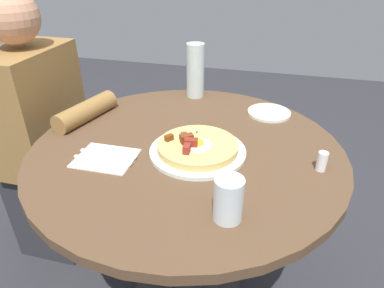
% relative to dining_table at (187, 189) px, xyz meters
% --- Properties ---
extents(dining_table, '(0.97, 0.97, 0.71)m').
position_rel_dining_table_xyz_m(dining_table, '(0.00, 0.00, 0.00)').
color(dining_table, brown).
rests_on(dining_table, ground_plane).
extents(person_seated, '(0.39, 0.48, 1.14)m').
position_rel_dining_table_xyz_m(person_seated, '(0.16, 0.67, -0.04)').
color(person_seated, '#2D2D33').
rests_on(person_seated, ground_plane).
extents(pizza_plate, '(0.29, 0.29, 0.01)m').
position_rel_dining_table_xyz_m(pizza_plate, '(-0.03, -0.04, 0.17)').
color(pizza_plate, silver).
rests_on(pizza_plate, dining_table).
extents(breakfast_pizza, '(0.24, 0.24, 0.05)m').
position_rel_dining_table_xyz_m(breakfast_pizza, '(-0.03, -0.04, 0.19)').
color(breakfast_pizza, '#D9B767').
rests_on(breakfast_pizza, pizza_plate).
extents(bread_plate, '(0.16, 0.16, 0.01)m').
position_rel_dining_table_xyz_m(bread_plate, '(0.31, -0.23, 0.17)').
color(bread_plate, silver).
rests_on(bread_plate, dining_table).
extents(napkin, '(0.14, 0.17, 0.00)m').
position_rel_dining_table_xyz_m(napkin, '(-0.13, 0.21, 0.17)').
color(napkin, white).
rests_on(napkin, dining_table).
extents(fork, '(0.01, 0.18, 0.00)m').
position_rel_dining_table_xyz_m(fork, '(-0.11, 0.21, 0.17)').
color(fork, silver).
rests_on(fork, napkin).
extents(knife, '(0.01, 0.18, 0.00)m').
position_rel_dining_table_xyz_m(knife, '(-0.15, 0.21, 0.17)').
color(knife, silver).
rests_on(knife, napkin).
extents(water_glass, '(0.07, 0.07, 0.11)m').
position_rel_dining_table_xyz_m(water_glass, '(-0.29, -0.18, 0.22)').
color(water_glass, silver).
rests_on(water_glass, dining_table).
extents(water_bottle, '(0.07, 0.07, 0.22)m').
position_rel_dining_table_xyz_m(water_bottle, '(0.41, 0.07, 0.28)').
color(water_bottle, silver).
rests_on(water_bottle, dining_table).
extents(salt_shaker, '(0.03, 0.03, 0.06)m').
position_rel_dining_table_xyz_m(salt_shaker, '(-0.03, -0.40, 0.20)').
color(salt_shaker, white).
rests_on(salt_shaker, dining_table).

